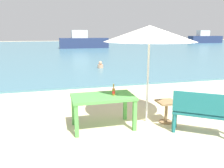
# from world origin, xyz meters

# --- Properties ---
(ground_plane) EXTENTS (120.00, 120.00, 0.00)m
(ground_plane) POSITION_xyz_m (0.00, 0.00, 0.00)
(ground_plane) COLOR beige
(sea_water) EXTENTS (120.00, 50.00, 0.08)m
(sea_water) POSITION_xyz_m (0.00, 30.00, 0.04)
(sea_water) COLOR teal
(sea_water) RESTS_ON ground_plane
(picnic_table_green) EXTENTS (1.40, 0.80, 0.76)m
(picnic_table_green) POSITION_xyz_m (-1.34, 1.26, 0.65)
(picnic_table_green) COLOR #4C9E47
(picnic_table_green) RESTS_ON ground_plane
(beer_bottle_amber) EXTENTS (0.07, 0.07, 0.26)m
(beer_bottle_amber) POSITION_xyz_m (-1.10, 1.24, 0.85)
(beer_bottle_amber) COLOR brown
(beer_bottle_amber) RESTS_ON picnic_table_green
(patio_umbrella) EXTENTS (2.10, 2.10, 2.30)m
(patio_umbrella) POSITION_xyz_m (-0.23, 1.33, 2.12)
(patio_umbrella) COLOR silver
(patio_umbrella) RESTS_ON ground_plane
(side_table_wood) EXTENTS (0.44, 0.44, 0.54)m
(side_table_wood) POSITION_xyz_m (0.20, 1.15, 0.35)
(side_table_wood) COLOR olive
(side_table_wood) RESTS_ON ground_plane
(bench_teal_center) EXTENTS (1.19, 0.99, 0.95)m
(bench_teal_center) POSITION_xyz_m (0.59, 0.35, 0.54)
(bench_teal_center) COLOR #196066
(bench_teal_center) RESTS_ON ground_plane
(swimmer_person) EXTENTS (0.34, 0.34, 0.41)m
(swimmer_person) POSITION_xyz_m (0.31, 9.47, 0.24)
(swimmer_person) COLOR tan
(swimmer_person) RESTS_ON sea_water
(boat_cargo_ship) EXTENTS (6.65, 1.81, 2.42)m
(boat_cargo_ship) POSITION_xyz_m (1.70, 27.69, 0.95)
(boat_cargo_ship) COLOR navy
(boat_cargo_ship) RESTS_ON sea_water
(boat_tanker) EXTENTS (7.00, 1.91, 2.55)m
(boat_tanker) POSITION_xyz_m (28.23, 36.99, 1.00)
(boat_tanker) COLOR navy
(boat_tanker) RESTS_ON sea_water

